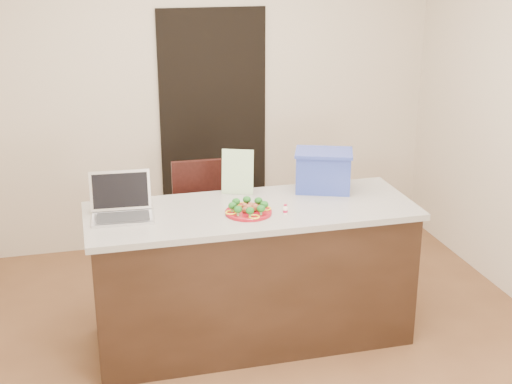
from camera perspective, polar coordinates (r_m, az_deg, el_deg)
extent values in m
plane|color=brown|center=(4.64, 0.46, -13.06)|extent=(4.00, 4.00, 0.00)
plane|color=beige|center=(5.99, -4.47, 8.31)|extent=(4.00, 0.00, 4.00)
plane|color=beige|center=(2.35, 13.36, -10.18)|extent=(4.00, 0.00, 4.00)
cube|color=black|center=(6.06, -3.42, 5.08)|extent=(0.90, 0.02, 2.00)
cube|color=black|center=(4.64, -0.32, -6.85)|extent=(2.00, 0.70, 0.88)
cube|color=beige|center=(4.46, -0.34, -1.54)|extent=(2.06, 0.76, 0.04)
cylinder|color=maroon|center=(4.35, -0.61, -1.64)|extent=(0.29, 0.29, 0.02)
torus|color=maroon|center=(4.35, -0.61, -1.56)|extent=(0.29, 0.29, 0.01)
sphere|color=brown|center=(4.34, -0.61, -1.28)|extent=(0.04, 0.04, 0.04)
sphere|color=brown|center=(4.31, -0.88, -1.42)|extent=(0.04, 0.04, 0.04)
sphere|color=brown|center=(4.31, -0.38, -1.43)|extent=(0.04, 0.04, 0.04)
sphere|color=brown|center=(4.34, -0.12, -1.28)|extent=(0.04, 0.04, 0.04)
sphere|color=brown|center=(4.37, -0.35, -1.13)|extent=(0.04, 0.04, 0.04)
sphere|color=brown|center=(4.37, -0.84, -1.12)|extent=(0.04, 0.04, 0.04)
ellipsoid|color=#144C17|center=(4.43, -0.74, -0.61)|extent=(0.05, 0.05, 0.04)
ellipsoid|color=#144C17|center=(4.40, -1.60, -0.77)|extent=(0.05, 0.05, 0.04)
ellipsoid|color=#144C17|center=(4.33, -1.90, -1.10)|extent=(0.05, 0.05, 0.04)
ellipsoid|color=#144C17|center=(4.27, -1.45, -1.41)|extent=(0.05, 0.05, 0.04)
ellipsoid|color=#144C17|center=(4.25, -0.48, -1.51)|extent=(0.05, 0.05, 0.04)
ellipsoid|color=#144C17|center=(4.28, 0.40, -1.34)|extent=(0.05, 0.05, 0.04)
ellipsoid|color=#144C17|center=(4.35, 0.67, -1.00)|extent=(0.05, 0.05, 0.04)
ellipsoid|color=#144C17|center=(4.41, 0.19, -0.71)|extent=(0.05, 0.05, 0.04)
torus|color=yellow|center=(4.45, -1.05, -1.00)|extent=(0.07, 0.07, 0.01)
torus|color=yellow|center=(4.32, -2.02, -1.65)|extent=(0.07, 0.07, 0.01)
torus|color=yellow|center=(4.25, -0.15, -1.99)|extent=(0.07, 0.07, 0.01)
torus|color=yellow|center=(4.38, 0.78, -1.32)|extent=(0.07, 0.07, 0.01)
cube|color=white|center=(4.35, -0.34, -1.75)|extent=(0.21, 0.21, 0.01)
cube|color=#B4B3B8|center=(4.32, -0.53, -1.79)|extent=(0.03, 0.11, 0.00)
cube|color=#B4B3B8|center=(4.37, -0.72, -1.52)|extent=(0.04, 0.05, 0.00)
cube|color=silver|center=(4.31, 0.20, -1.85)|extent=(0.03, 0.10, 0.01)
cube|color=#B4B3B8|center=(4.40, -0.13, -1.38)|extent=(0.03, 0.12, 0.00)
cylinder|color=white|center=(4.35, 2.36, -1.50)|extent=(0.03, 0.03, 0.04)
cylinder|color=white|center=(4.34, 2.37, -1.16)|extent=(0.02, 0.02, 0.01)
cylinder|color=#B31338|center=(4.33, 2.37, -1.05)|extent=(0.02, 0.02, 0.01)
cylinder|color=#B31338|center=(4.35, 2.36, -1.54)|extent=(0.03, 0.03, 0.02)
cube|color=silver|center=(4.35, -10.59, -2.01)|extent=(0.38, 0.28, 0.02)
cube|color=silver|center=(4.42, -10.81, 0.15)|extent=(0.37, 0.09, 0.24)
cube|color=black|center=(4.42, -10.81, 0.12)|extent=(0.34, 0.07, 0.21)
cube|color=#28292B|center=(4.34, -10.58, -1.96)|extent=(0.32, 0.20, 0.00)
cube|color=white|center=(4.66, -1.48, 1.61)|extent=(0.21, 0.12, 0.30)
cube|color=#293A96|center=(4.76, 5.41, 1.59)|extent=(0.42, 0.36, 0.25)
cube|color=#293A96|center=(4.72, 5.46, 3.16)|extent=(0.45, 0.38, 0.02)
cube|color=#33120F|center=(5.19, -3.87, -3.59)|extent=(0.45, 0.45, 0.04)
cube|color=#33120F|center=(5.28, -4.34, -0.06)|extent=(0.44, 0.05, 0.50)
cylinder|color=#33120F|center=(5.09, -5.50, -7.01)|extent=(0.04, 0.04, 0.47)
cylinder|color=#33120F|center=(5.16, -1.36, -6.58)|extent=(0.04, 0.04, 0.47)
cylinder|color=#33120F|center=(5.43, -6.14, -5.30)|extent=(0.04, 0.04, 0.47)
cylinder|color=#33120F|center=(5.49, -2.25, -4.92)|extent=(0.04, 0.04, 0.47)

